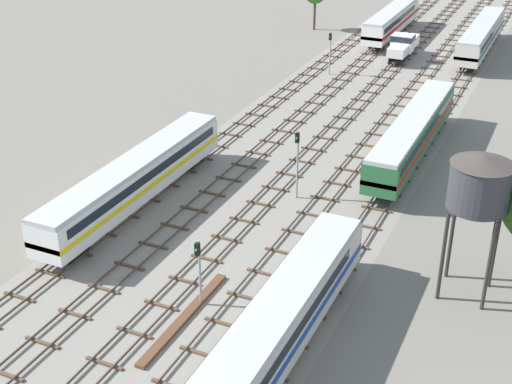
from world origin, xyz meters
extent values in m
plane|color=slate|center=(0.00, 56.00, 0.00)|extent=(480.00, 480.00, 0.00)
cube|color=gray|center=(0.00, 56.00, 0.00)|extent=(21.30, 176.00, 0.01)
cube|color=#47382D|center=(-9.37, 57.00, 0.22)|extent=(0.07, 126.00, 0.15)
cube|color=#47382D|center=(-7.93, 57.00, 0.22)|extent=(0.07, 126.00, 0.15)
cube|color=brown|center=(-8.65, 13.50, 0.07)|extent=(2.40, 0.22, 0.14)
cube|color=brown|center=(-8.65, 16.50, 0.07)|extent=(2.40, 0.22, 0.14)
cube|color=brown|center=(-8.65, 19.50, 0.07)|extent=(2.40, 0.22, 0.14)
cube|color=brown|center=(-8.65, 22.50, 0.07)|extent=(2.40, 0.22, 0.14)
cube|color=brown|center=(-8.65, 25.50, 0.07)|extent=(2.40, 0.22, 0.14)
cube|color=brown|center=(-8.65, 28.50, 0.07)|extent=(2.40, 0.22, 0.14)
cube|color=brown|center=(-8.65, 31.50, 0.07)|extent=(2.40, 0.22, 0.14)
cube|color=brown|center=(-8.65, 34.50, 0.07)|extent=(2.40, 0.22, 0.14)
cube|color=brown|center=(-8.65, 37.50, 0.07)|extent=(2.40, 0.22, 0.14)
cube|color=brown|center=(-8.65, 40.50, 0.07)|extent=(2.40, 0.22, 0.14)
cube|color=brown|center=(-8.65, 43.50, 0.07)|extent=(2.40, 0.22, 0.14)
cube|color=brown|center=(-8.65, 46.50, 0.07)|extent=(2.40, 0.22, 0.14)
cube|color=brown|center=(-8.65, 49.50, 0.07)|extent=(2.40, 0.22, 0.14)
cube|color=brown|center=(-8.65, 52.50, 0.07)|extent=(2.40, 0.22, 0.14)
cube|color=brown|center=(-8.65, 55.50, 0.07)|extent=(2.40, 0.22, 0.14)
cube|color=brown|center=(-8.65, 58.50, 0.07)|extent=(2.40, 0.22, 0.14)
cube|color=brown|center=(-8.65, 61.50, 0.07)|extent=(2.40, 0.22, 0.14)
cube|color=brown|center=(-8.65, 64.50, 0.07)|extent=(2.40, 0.22, 0.14)
cube|color=brown|center=(-8.65, 67.50, 0.07)|extent=(2.40, 0.22, 0.14)
cube|color=brown|center=(-8.65, 70.50, 0.07)|extent=(2.40, 0.22, 0.14)
cube|color=brown|center=(-8.65, 73.50, 0.07)|extent=(2.40, 0.22, 0.14)
cube|color=brown|center=(-8.65, 76.50, 0.07)|extent=(2.40, 0.22, 0.14)
cube|color=brown|center=(-8.65, 79.50, 0.07)|extent=(2.40, 0.22, 0.14)
cube|color=brown|center=(-8.65, 82.50, 0.07)|extent=(2.40, 0.22, 0.14)
cube|color=brown|center=(-8.65, 85.50, 0.07)|extent=(2.40, 0.22, 0.14)
cube|color=brown|center=(-8.65, 88.50, 0.07)|extent=(2.40, 0.22, 0.14)
cube|color=brown|center=(-8.65, 91.50, 0.07)|extent=(2.40, 0.22, 0.14)
cube|color=brown|center=(-8.65, 94.50, 0.07)|extent=(2.40, 0.22, 0.14)
cube|color=brown|center=(-8.65, 97.50, 0.07)|extent=(2.40, 0.22, 0.14)
cube|color=brown|center=(-8.65, 100.50, 0.07)|extent=(2.40, 0.22, 0.14)
cube|color=brown|center=(-8.65, 103.50, 0.07)|extent=(2.40, 0.22, 0.14)
cube|color=brown|center=(-8.65, 106.50, 0.07)|extent=(2.40, 0.22, 0.14)
cube|color=brown|center=(-8.65, 109.50, 0.07)|extent=(2.40, 0.22, 0.14)
cube|color=brown|center=(-8.65, 112.50, 0.07)|extent=(2.40, 0.22, 0.14)
cube|color=#47382D|center=(-5.04, 57.00, 0.22)|extent=(0.07, 126.00, 0.15)
cube|color=#47382D|center=(-3.61, 57.00, 0.22)|extent=(0.07, 126.00, 0.15)
cube|color=brown|center=(-4.32, 7.50, 0.07)|extent=(2.40, 0.22, 0.14)
cube|color=brown|center=(-4.32, 10.50, 0.07)|extent=(2.40, 0.22, 0.14)
cube|color=brown|center=(-4.32, 13.50, 0.07)|extent=(2.40, 0.22, 0.14)
cube|color=brown|center=(-4.32, 16.50, 0.07)|extent=(2.40, 0.22, 0.14)
cube|color=brown|center=(-4.32, 19.50, 0.07)|extent=(2.40, 0.22, 0.14)
cube|color=brown|center=(-4.32, 22.50, 0.07)|extent=(2.40, 0.22, 0.14)
cube|color=brown|center=(-4.32, 25.50, 0.07)|extent=(2.40, 0.22, 0.14)
cube|color=brown|center=(-4.32, 28.50, 0.07)|extent=(2.40, 0.22, 0.14)
cube|color=brown|center=(-4.32, 31.50, 0.07)|extent=(2.40, 0.22, 0.14)
cube|color=brown|center=(-4.32, 34.50, 0.07)|extent=(2.40, 0.22, 0.14)
cube|color=brown|center=(-4.32, 37.50, 0.07)|extent=(2.40, 0.22, 0.14)
cube|color=brown|center=(-4.32, 40.50, 0.07)|extent=(2.40, 0.22, 0.14)
cube|color=brown|center=(-4.32, 43.50, 0.07)|extent=(2.40, 0.22, 0.14)
cube|color=brown|center=(-4.32, 46.50, 0.07)|extent=(2.40, 0.22, 0.14)
cube|color=brown|center=(-4.32, 49.50, 0.07)|extent=(2.40, 0.22, 0.14)
cube|color=brown|center=(-4.32, 52.50, 0.07)|extent=(2.40, 0.22, 0.14)
cube|color=brown|center=(-4.32, 55.50, 0.07)|extent=(2.40, 0.22, 0.14)
cube|color=brown|center=(-4.32, 58.50, 0.07)|extent=(2.40, 0.22, 0.14)
cube|color=brown|center=(-4.32, 61.50, 0.07)|extent=(2.40, 0.22, 0.14)
cube|color=brown|center=(-4.32, 64.50, 0.07)|extent=(2.40, 0.22, 0.14)
cube|color=brown|center=(-4.32, 67.50, 0.07)|extent=(2.40, 0.22, 0.14)
cube|color=brown|center=(-4.32, 70.50, 0.07)|extent=(2.40, 0.22, 0.14)
cube|color=brown|center=(-4.32, 73.50, 0.07)|extent=(2.40, 0.22, 0.14)
cube|color=brown|center=(-4.32, 76.50, 0.07)|extent=(2.40, 0.22, 0.14)
cube|color=brown|center=(-4.32, 79.50, 0.07)|extent=(2.40, 0.22, 0.14)
cube|color=brown|center=(-4.32, 82.50, 0.07)|extent=(2.40, 0.22, 0.14)
cube|color=brown|center=(-4.32, 85.50, 0.07)|extent=(2.40, 0.22, 0.14)
cube|color=brown|center=(-4.32, 88.50, 0.07)|extent=(2.40, 0.22, 0.14)
cube|color=brown|center=(-4.32, 91.50, 0.07)|extent=(2.40, 0.22, 0.14)
cube|color=brown|center=(-4.32, 94.50, 0.07)|extent=(2.40, 0.22, 0.14)
cube|color=brown|center=(-4.32, 97.50, 0.07)|extent=(2.40, 0.22, 0.14)
cube|color=brown|center=(-4.32, 100.50, 0.07)|extent=(2.40, 0.22, 0.14)
cube|color=brown|center=(-4.32, 103.50, 0.07)|extent=(2.40, 0.22, 0.14)
cube|color=brown|center=(-4.32, 106.50, 0.07)|extent=(2.40, 0.22, 0.14)
cube|color=brown|center=(-4.32, 109.50, 0.07)|extent=(2.40, 0.22, 0.14)
cube|color=brown|center=(-4.32, 112.50, 0.07)|extent=(2.40, 0.22, 0.14)
cube|color=#47382D|center=(-0.72, 57.00, 0.22)|extent=(0.07, 126.00, 0.15)
cube|color=#47382D|center=(0.72, 57.00, 0.22)|extent=(0.07, 126.00, 0.15)
cube|color=brown|center=(0.00, 10.50, 0.07)|extent=(2.40, 0.22, 0.14)
cube|color=brown|center=(0.00, 13.50, 0.07)|extent=(2.40, 0.22, 0.14)
cube|color=brown|center=(0.00, 16.50, 0.07)|extent=(2.40, 0.22, 0.14)
cube|color=brown|center=(0.00, 19.50, 0.07)|extent=(2.40, 0.22, 0.14)
cube|color=brown|center=(0.00, 22.50, 0.07)|extent=(2.40, 0.22, 0.14)
cube|color=brown|center=(0.00, 25.50, 0.07)|extent=(2.40, 0.22, 0.14)
cube|color=brown|center=(0.00, 28.50, 0.07)|extent=(2.40, 0.22, 0.14)
cube|color=brown|center=(0.00, 31.50, 0.07)|extent=(2.40, 0.22, 0.14)
cube|color=brown|center=(0.00, 34.50, 0.07)|extent=(2.40, 0.22, 0.14)
cube|color=brown|center=(0.00, 37.50, 0.07)|extent=(2.40, 0.22, 0.14)
cube|color=brown|center=(0.00, 40.50, 0.07)|extent=(2.40, 0.22, 0.14)
cube|color=brown|center=(0.00, 43.50, 0.07)|extent=(2.40, 0.22, 0.14)
cube|color=brown|center=(0.00, 46.50, 0.07)|extent=(2.40, 0.22, 0.14)
cube|color=brown|center=(0.00, 49.50, 0.07)|extent=(2.40, 0.22, 0.14)
cube|color=brown|center=(0.00, 52.50, 0.07)|extent=(2.40, 0.22, 0.14)
cube|color=brown|center=(0.00, 55.50, 0.07)|extent=(2.40, 0.22, 0.14)
cube|color=brown|center=(0.00, 58.50, 0.07)|extent=(2.40, 0.22, 0.14)
cube|color=brown|center=(0.00, 61.50, 0.07)|extent=(2.40, 0.22, 0.14)
cube|color=brown|center=(0.00, 64.50, 0.07)|extent=(2.40, 0.22, 0.14)
cube|color=brown|center=(0.00, 67.50, 0.07)|extent=(2.40, 0.22, 0.14)
cube|color=brown|center=(0.00, 70.50, 0.07)|extent=(2.40, 0.22, 0.14)
cube|color=brown|center=(0.00, 73.50, 0.07)|extent=(2.40, 0.22, 0.14)
cube|color=brown|center=(0.00, 76.50, 0.07)|extent=(2.40, 0.22, 0.14)
cube|color=brown|center=(0.00, 79.50, 0.07)|extent=(2.40, 0.22, 0.14)
cube|color=brown|center=(0.00, 82.50, 0.07)|extent=(2.40, 0.22, 0.14)
cube|color=brown|center=(0.00, 85.50, 0.07)|extent=(2.40, 0.22, 0.14)
cube|color=brown|center=(0.00, 88.50, 0.07)|extent=(2.40, 0.22, 0.14)
cube|color=brown|center=(0.00, 91.50, 0.07)|extent=(2.40, 0.22, 0.14)
cube|color=brown|center=(0.00, 94.50, 0.07)|extent=(2.40, 0.22, 0.14)
cube|color=brown|center=(0.00, 97.50, 0.07)|extent=(2.40, 0.22, 0.14)
cube|color=brown|center=(0.00, 100.50, 0.07)|extent=(2.40, 0.22, 0.14)
cube|color=brown|center=(0.00, 103.50, 0.07)|extent=(2.40, 0.22, 0.14)
cube|color=brown|center=(0.00, 106.50, 0.07)|extent=(2.40, 0.22, 0.14)
cube|color=brown|center=(0.00, 109.50, 0.07)|extent=(2.40, 0.22, 0.14)
cube|color=brown|center=(0.00, 112.50, 0.07)|extent=(2.40, 0.22, 0.14)
cube|color=brown|center=(0.00, 115.50, 0.07)|extent=(2.40, 0.22, 0.14)
cube|color=#47382D|center=(3.61, 57.00, 0.22)|extent=(0.07, 126.00, 0.15)
cube|color=#47382D|center=(5.04, 57.00, 0.22)|extent=(0.07, 126.00, 0.15)
cube|color=brown|center=(4.32, 13.50, 0.07)|extent=(2.40, 0.22, 0.14)
cube|color=brown|center=(4.32, 16.50, 0.07)|extent=(2.40, 0.22, 0.14)
cube|color=brown|center=(4.32, 19.50, 0.07)|extent=(2.40, 0.22, 0.14)
cube|color=brown|center=(4.32, 22.50, 0.07)|extent=(2.40, 0.22, 0.14)
cube|color=brown|center=(4.32, 25.50, 0.07)|extent=(2.40, 0.22, 0.14)
cube|color=brown|center=(4.32, 28.50, 0.07)|extent=(2.40, 0.22, 0.14)
cube|color=brown|center=(4.32, 31.50, 0.07)|extent=(2.40, 0.22, 0.14)
cube|color=brown|center=(4.32, 34.50, 0.07)|extent=(2.40, 0.22, 0.14)
cube|color=brown|center=(4.32, 37.50, 0.07)|extent=(2.40, 0.22, 0.14)
cube|color=brown|center=(4.32, 40.50, 0.07)|extent=(2.40, 0.22, 0.14)
cube|color=brown|center=(4.32, 43.50, 0.07)|extent=(2.40, 0.22, 0.14)
cube|color=brown|center=(4.32, 46.50, 0.07)|extent=(2.40, 0.22, 0.14)
cube|color=brown|center=(4.32, 49.50, 0.07)|extent=(2.40, 0.22, 0.14)
cube|color=brown|center=(4.32, 52.50, 0.07)|extent=(2.40, 0.22, 0.14)
cube|color=brown|center=(4.32, 55.50, 0.07)|extent=(2.40, 0.22, 0.14)
cube|color=brown|center=(4.32, 58.50, 0.07)|extent=(2.40, 0.22, 0.14)
cube|color=brown|center=(4.32, 61.50, 0.07)|extent=(2.40, 0.22, 0.14)
cube|color=brown|center=(4.32, 64.50, 0.07)|extent=(2.40, 0.22, 0.14)
cube|color=brown|center=(4.32, 67.50, 0.07)|extent=(2.40, 0.22, 0.14)
cube|color=brown|center=(4.32, 70.50, 0.07)|extent=(2.40, 0.22, 0.14)
cube|color=brown|center=(4.32, 73.50, 0.07)|extent=(2.40, 0.22, 0.14)
cube|color=brown|center=(4.32, 76.50, 0.07)|extent=(2.40, 0.22, 0.14)
cube|color=brown|center=(4.32, 79.50, 0.07)|extent=(2.40, 0.22, 0.14)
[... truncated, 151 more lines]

